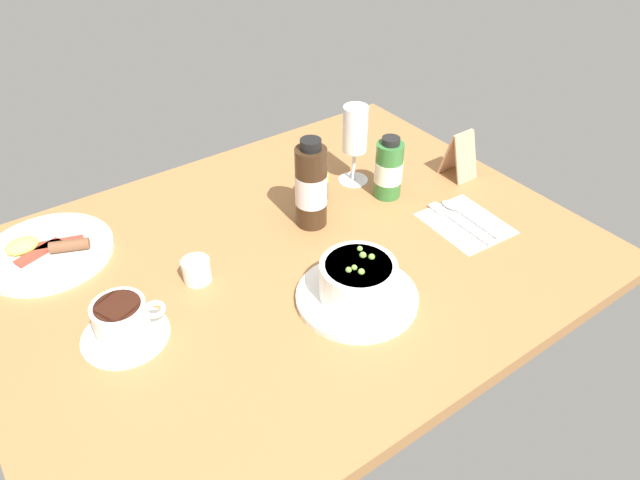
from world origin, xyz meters
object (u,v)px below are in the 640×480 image
at_px(wine_glass, 355,133).
at_px(cutlery_setting, 464,221).
at_px(jam_jar, 315,187).
at_px(sauce_bottle_green, 389,169).
at_px(breakfast_plate, 47,251).
at_px(sauce_bottle_brown, 311,186).
at_px(porridge_bowl, 358,284).
at_px(creamer_jug, 196,270).
at_px(coffee_cup, 123,322).
at_px(menu_card, 460,154).

bearing_deg(wine_glass, cutlery_setting, -72.17).
bearing_deg(jam_jar, sauce_bottle_green, -30.89).
relative_size(cutlery_setting, jam_jar, 2.92).
bearing_deg(breakfast_plate, sauce_bottle_brown, -23.71).
relative_size(wine_glass, breakfast_plate, 0.74).
bearing_deg(wine_glass, sauce_bottle_brown, -155.31).
distance_m(porridge_bowl, jam_jar, 0.32).
bearing_deg(creamer_jug, cutlery_setting, -16.91).
xyz_separation_m(coffee_cup, wine_glass, (0.59, 0.16, 0.08)).
relative_size(cutlery_setting, menu_card, 1.58).
xyz_separation_m(jam_jar, sauce_bottle_brown, (-0.06, -0.07, 0.06)).
height_order(creamer_jug, breakfast_plate, creamer_jug).
height_order(wine_glass, breakfast_plate, wine_glass).
xyz_separation_m(creamer_jug, sauce_bottle_green, (0.46, 0.01, 0.04)).
xyz_separation_m(breakfast_plate, menu_card, (0.84, -0.25, 0.04)).
height_order(porridge_bowl, breakfast_plate, porridge_bowl).
xyz_separation_m(porridge_bowl, creamer_jug, (-0.20, 0.21, -0.01)).
relative_size(porridge_bowl, wine_glass, 1.18).
relative_size(wine_glass, jam_jar, 3.03).
xyz_separation_m(coffee_cup, sauce_bottle_green, (0.61, 0.07, 0.03)).
bearing_deg(menu_card, breakfast_plate, 163.62).
bearing_deg(coffee_cup, sauce_bottle_green, 6.61).
bearing_deg(breakfast_plate, porridge_bowl, -47.48).
height_order(wine_glass, jam_jar, wine_glass).
bearing_deg(creamer_jug, sauce_bottle_brown, 5.00).
bearing_deg(jam_jar, menu_card, -19.42).
height_order(porridge_bowl, creamer_jug, porridge_bowl).
bearing_deg(wine_glass, coffee_cup, -164.89).
relative_size(sauce_bottle_brown, menu_card, 1.73).
distance_m(sauce_bottle_brown, menu_card, 0.38).
xyz_separation_m(porridge_bowl, jam_jar, (0.12, 0.30, -0.01)).
xyz_separation_m(coffee_cup, breakfast_plate, (-0.04, 0.29, -0.02)).
relative_size(coffee_cup, wine_glass, 0.79).
relative_size(sauce_bottle_green, menu_card, 1.27).
xyz_separation_m(jam_jar, sauce_bottle_green, (0.13, -0.08, 0.04)).
xyz_separation_m(sauce_bottle_brown, sauce_bottle_green, (0.19, -0.01, -0.02)).
bearing_deg(creamer_jug, porridge_bowl, -45.98).
relative_size(porridge_bowl, cutlery_setting, 1.23).
distance_m(porridge_bowl, sauce_bottle_green, 0.34).
distance_m(creamer_jug, wine_glass, 0.46).
height_order(sauce_bottle_green, breakfast_plate, sauce_bottle_green).
bearing_deg(breakfast_plate, coffee_cup, -81.35).
xyz_separation_m(wine_glass, menu_card, (0.20, -0.12, -0.06)).
relative_size(creamer_jug, menu_card, 0.54).
distance_m(cutlery_setting, jam_jar, 0.32).
bearing_deg(sauce_bottle_brown, wine_glass, 24.69).
bearing_deg(porridge_bowl, creamer_jug, 134.02).
relative_size(cutlery_setting, sauce_bottle_green, 1.25).
height_order(jam_jar, breakfast_plate, jam_jar).
relative_size(sauce_bottle_brown, sauce_bottle_green, 1.37).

